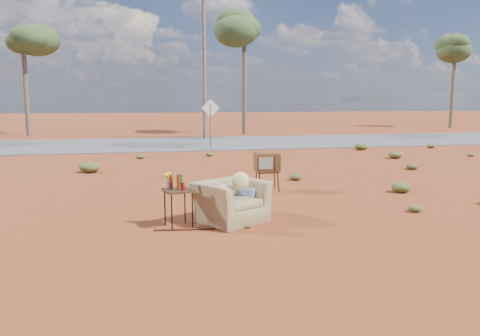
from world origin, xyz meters
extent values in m
plane|color=brown|center=(0.00, 0.00, 0.00)|extent=(140.00, 140.00, 0.00)
cube|color=#565659|center=(0.00, 15.00, 0.02)|extent=(140.00, 7.00, 0.04)
imported|color=olive|center=(0.06, 0.00, 0.49)|extent=(1.35, 1.22, 0.99)
ellipsoid|color=#CFC97E|center=(-0.01, 0.02, 0.58)|extent=(0.36, 0.36, 0.21)
ellipsoid|color=#CFC97E|center=(0.20, -0.13, 0.76)|extent=(0.32, 0.16, 0.32)
cube|color=#213998|center=(0.45, 0.37, 0.29)|extent=(0.79, 0.88, 0.58)
cube|color=black|center=(1.46, 2.67, 0.46)|extent=(0.52, 0.41, 0.03)
cylinder|color=black|center=(1.22, 2.50, 0.23)|extent=(0.03, 0.03, 0.46)
cylinder|color=black|center=(1.68, 2.48, 0.23)|extent=(0.03, 0.03, 0.46)
cylinder|color=black|center=(1.23, 2.86, 0.23)|extent=(0.03, 0.03, 0.46)
cylinder|color=black|center=(1.70, 2.84, 0.23)|extent=(0.03, 0.03, 0.46)
cube|color=brown|center=(1.46, 2.67, 0.70)|extent=(0.59, 0.47, 0.44)
cube|color=slate|center=(1.37, 2.44, 0.70)|extent=(0.34, 0.04, 0.28)
cube|color=#472D19|center=(1.65, 2.43, 0.70)|extent=(0.13, 0.03, 0.31)
cube|color=#3A2315|center=(-0.88, -0.14, 0.64)|extent=(0.56, 0.56, 0.04)
cylinder|color=black|center=(-1.01, -0.36, 0.32)|extent=(0.02, 0.02, 0.64)
cylinder|color=black|center=(-0.65, -0.27, 0.32)|extent=(0.02, 0.02, 0.64)
cylinder|color=black|center=(-1.10, -0.01, 0.32)|extent=(0.02, 0.02, 0.64)
cylinder|color=black|center=(-0.75, 0.09, 0.32)|extent=(0.02, 0.02, 0.64)
cylinder|color=#53230D|center=(-1.00, -0.12, 0.78)|extent=(0.06, 0.06, 0.24)
cylinder|color=#53230D|center=(-0.88, -0.21, 0.79)|extent=(0.06, 0.06, 0.26)
cylinder|color=#294F22|center=(-0.81, -0.02, 0.77)|extent=(0.05, 0.05, 0.22)
cylinder|color=#AD140D|center=(-0.80, -0.21, 0.72)|extent=(0.06, 0.06, 0.12)
cylinder|color=silver|center=(-1.05, -0.04, 0.72)|extent=(0.07, 0.07, 0.13)
ellipsoid|color=yellow|center=(-1.05, -0.04, 0.88)|extent=(0.15, 0.15, 0.11)
cylinder|color=#512415|center=(-0.51, -0.40, 0.02)|extent=(1.62, 0.21, 0.04)
cylinder|color=brown|center=(1.50, 12.00, 1.00)|extent=(0.06, 0.06, 2.00)
cube|color=silver|center=(1.50, 12.00, 1.80)|extent=(0.78, 0.04, 0.78)
cylinder|color=brown|center=(-8.00, 22.00, 3.00)|extent=(0.28, 0.28, 6.00)
ellipsoid|color=#3E562C|center=(-8.00, 22.00, 5.50)|extent=(3.20, 3.20, 2.20)
cylinder|color=brown|center=(5.00, 21.00, 3.50)|extent=(0.28, 0.28, 7.00)
ellipsoid|color=#3E562C|center=(5.00, 21.00, 6.50)|extent=(3.20, 3.20, 2.20)
cylinder|color=brown|center=(22.00, 24.00, 3.25)|extent=(0.28, 0.28, 6.50)
ellipsoid|color=#3E562C|center=(22.00, 24.00, 6.00)|extent=(3.20, 3.20, 2.20)
cylinder|color=brown|center=(2.00, 17.50, 4.00)|extent=(0.20, 0.20, 8.00)
ellipsoid|color=#4D5424|center=(4.50, 1.80, 0.12)|extent=(0.44, 0.44, 0.24)
ellipsoid|color=#4D5424|center=(-3.00, 6.50, 0.17)|extent=(0.60, 0.60, 0.33)
ellipsoid|color=#4D5424|center=(6.80, 5.00, 0.10)|extent=(0.36, 0.36, 0.20)
ellipsoid|color=#4D5424|center=(3.20, 8.00, 0.11)|extent=(0.40, 0.40, 0.22)
ellipsoid|color=#4D5424|center=(-1.50, 9.50, 0.08)|extent=(0.30, 0.30, 0.17)
camera|label=1|loc=(-1.48, -8.00, 2.18)|focal=35.00mm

